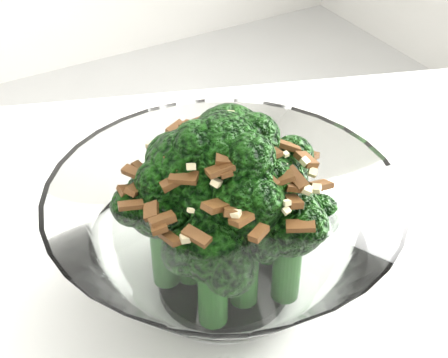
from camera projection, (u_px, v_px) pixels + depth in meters
broccoli_dish at (224, 227)px, 0.47m from camera, size 0.24×0.24×0.15m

